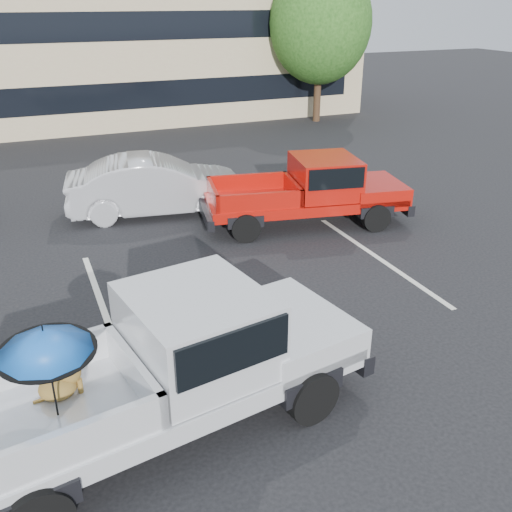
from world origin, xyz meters
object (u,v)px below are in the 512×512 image
Objects in this scene: tree_right at (320,23)px; tree_back at (198,14)px; silver_sedan at (157,185)px; red_pickup at (318,188)px; silver_pickup at (182,355)px.

tree_back reaches higher than tree_right.
red_pickup is at bearing -113.85° from silver_sedan.
red_pickup is (5.22, 5.89, -0.12)m from silver_pickup.
silver_pickup is 7.88m from red_pickup.
tree_back is 1.20× the size of silver_pickup.
red_pickup is (-6.22, -11.57, -3.28)m from tree_right.
tree_back is 20.13m from red_pickup.
red_pickup is at bearing 38.44° from silver_pickup.
silver_sedan is (1.66, 8.19, -0.29)m from silver_pickup.
tree_right is 21.11m from silver_pickup.
tree_back is at bearing 110.56° from tree_right.
tree_right is 13.54m from red_pickup.
tree_back reaches higher than red_pickup.
silver_pickup is 1.10× the size of red_pickup.
silver_sedan is (-9.78, -9.27, -3.45)m from tree_right.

